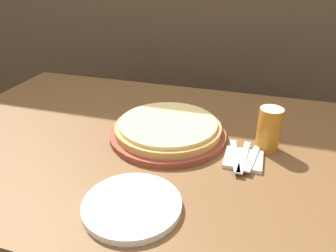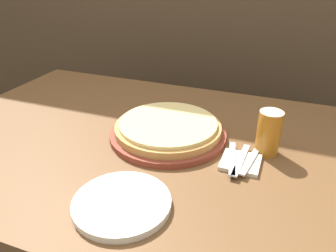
{
  "view_description": "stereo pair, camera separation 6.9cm",
  "coord_description": "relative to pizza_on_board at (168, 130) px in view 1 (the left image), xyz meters",
  "views": [
    {
      "loc": [
        0.3,
        -0.87,
        1.31
      ],
      "look_at": [
        0.03,
        0.04,
        0.81
      ],
      "focal_mm": 35.0,
      "sensor_mm": 36.0,
      "label": 1
    },
    {
      "loc": [
        0.37,
        -0.85,
        1.31
      ],
      "look_at": [
        0.03,
        0.04,
        0.81
      ],
      "focal_mm": 35.0,
      "sensor_mm": 36.0,
      "label": 2
    }
  ],
  "objects": [
    {
      "name": "dining_table",
      "position": [
        -0.03,
        -0.04,
        -0.41
      ],
      "size": [
        1.57,
        1.02,
        0.77
      ],
      "color": "brown",
      "rests_on": "ground_plane"
    },
    {
      "name": "pizza_on_board",
      "position": [
        0.0,
        0.0,
        0.0
      ],
      "size": [
        0.38,
        0.38,
        0.06
      ],
      "color": "brown",
      "rests_on": "dining_table"
    },
    {
      "name": "beer_glass",
      "position": [
        0.32,
        0.01,
        0.05
      ],
      "size": [
        0.07,
        0.07,
        0.14
      ],
      "color": "#B7701E",
      "rests_on": "dining_table"
    },
    {
      "name": "dinner_plate",
      "position": [
        0.02,
        -0.36,
        -0.02
      ],
      "size": [
        0.24,
        0.24,
        0.02
      ],
      "color": "white",
      "rests_on": "dining_table"
    },
    {
      "name": "napkin_stack",
      "position": [
        0.25,
        -0.08,
        -0.02
      ],
      "size": [
        0.11,
        0.11,
        0.01
      ],
      "color": "beige",
      "rests_on": "dining_table"
    },
    {
      "name": "fork",
      "position": [
        0.23,
        -0.08,
        -0.01
      ],
      "size": [
        0.05,
        0.18,
        0.0
      ],
      "color": "silver",
      "rests_on": "napkin_stack"
    },
    {
      "name": "dinner_knife",
      "position": [
        0.25,
        -0.08,
        -0.01
      ],
      "size": [
        0.03,
        0.18,
        0.0
      ],
      "color": "silver",
      "rests_on": "napkin_stack"
    },
    {
      "name": "spoon",
      "position": [
        0.28,
        -0.08,
        -0.01
      ],
      "size": [
        0.04,
        0.15,
        0.0
      ],
      "color": "silver",
      "rests_on": "napkin_stack"
    }
  ]
}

